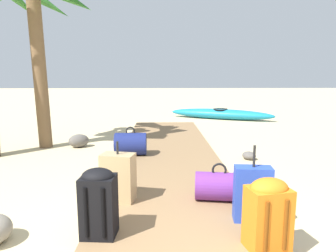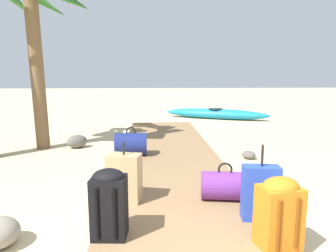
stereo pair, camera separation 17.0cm
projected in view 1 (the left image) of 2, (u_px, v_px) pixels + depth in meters
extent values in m
plane|color=#CCB789|center=(171.00, 176.00, 4.43)|extent=(60.00, 60.00, 0.00)
cube|color=olive|center=(169.00, 159.00, 5.18)|extent=(1.67, 7.71, 0.08)
cube|color=black|center=(99.00, 206.00, 2.61)|extent=(0.31, 0.26, 0.53)
ellipsoid|color=black|center=(98.00, 177.00, 2.56)|extent=(0.29, 0.25, 0.14)
cylinder|color=black|center=(86.00, 212.00, 2.49)|extent=(0.04, 0.04, 0.43)
cylinder|color=black|center=(104.00, 213.00, 2.49)|extent=(0.04, 0.04, 0.43)
cylinder|color=navy|center=(131.00, 144.00, 5.29)|extent=(0.54, 0.39, 0.39)
torus|color=black|center=(130.00, 131.00, 5.25)|extent=(0.16, 0.02, 0.16)
cube|color=#2847B7|center=(252.00, 194.00, 2.88)|extent=(0.36, 0.20, 0.53)
cylinder|color=black|center=(254.00, 156.00, 2.82)|extent=(0.02, 0.02, 0.21)
cube|color=tan|center=(118.00, 177.00, 3.35)|extent=(0.40, 0.30, 0.53)
cylinder|color=black|center=(117.00, 148.00, 3.30)|extent=(0.02, 0.02, 0.14)
cube|color=orange|center=(267.00, 218.00, 2.41)|extent=(0.36, 0.30, 0.50)
ellipsoid|color=orange|center=(269.00, 188.00, 2.37)|extent=(0.35, 0.28, 0.16)
cylinder|color=#70380C|center=(266.00, 227.00, 2.28)|extent=(0.04, 0.04, 0.40)
cylinder|color=#70380C|center=(285.00, 225.00, 2.32)|extent=(0.04, 0.04, 0.40)
cylinder|color=#6B2D84|center=(219.00, 186.00, 3.38)|extent=(0.56, 0.39, 0.31)
torus|color=black|center=(219.00, 170.00, 3.35)|extent=(0.17, 0.05, 0.16)
cylinder|color=brown|center=(39.00, 68.00, 5.90)|extent=(0.26, 0.42, 3.18)
ellipsoid|color=teal|center=(220.00, 114.00, 10.17)|extent=(3.41, 1.97, 0.34)
torus|color=black|center=(221.00, 109.00, 10.15)|extent=(0.65, 0.65, 0.05)
ellipsoid|color=#5B5651|center=(79.00, 141.00, 6.20)|extent=(0.49, 0.44, 0.27)
ellipsoid|color=#5B5651|center=(249.00, 156.00, 5.31)|extent=(0.31, 0.32, 0.14)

